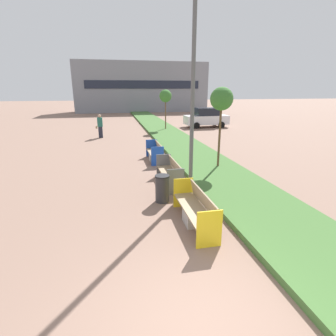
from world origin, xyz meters
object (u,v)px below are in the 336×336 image
Objects in this scene: sapling_tree_near at (222,100)px; parked_car_distant at (206,118)px; litter_bin at (162,189)px; bench_grey_frame at (170,175)px; sapling_tree_far at (165,96)px; bench_blue_frame at (155,154)px; bench_yellow_frame at (196,211)px; street_lamp_post at (194,47)px; pedestrian_walking at (100,126)px.

parked_car_distant is at bearing 72.29° from sapling_tree_near.
litter_bin is at bearing -136.52° from sapling_tree_near.
sapling_tree_far is (2.60, 13.66, 2.62)m from bench_grey_frame.
bench_blue_frame is at bearing -104.51° from sapling_tree_far.
litter_bin is at bearing 110.22° from bench_yellow_frame.
litter_bin is at bearing -115.14° from parked_car_distant.
street_lamp_post is at bearing -97.86° from sapling_tree_far.
pedestrian_walking is (-5.61, 9.72, -2.24)m from sapling_tree_near.
parked_car_distant reaches higher than pedestrian_walking.
parked_car_distant reaches higher than bench_blue_frame.
bench_yellow_frame is 0.64× the size of sapling_tree_near.
bench_blue_frame reaches higher than litter_bin.
bench_blue_frame is 0.53× the size of sapling_tree_near.
pedestrian_walking is at bearing 106.90° from street_lamp_post.
sapling_tree_far is 2.01× the size of pedestrian_walking.
pedestrian_walking is (-3.01, 11.17, 0.53)m from bench_grey_frame.
parked_car_distant is at bearing 65.61° from litter_bin.
bench_grey_frame is 4.06m from sapling_tree_near.
bench_blue_frame is 8.16m from pedestrian_walking.
parked_car_distant is (6.96, 18.36, 0.54)m from bench_yellow_frame.
parked_car_distant is (4.36, 13.65, -2.23)m from sapling_tree_near.
street_lamp_post reaches higher than bench_yellow_frame.
pedestrian_walking is (-3.01, 7.57, 0.54)m from bench_blue_frame.
sapling_tree_far is at bearing 82.14° from street_lamp_post.
sapling_tree_far is 6.48m from pedestrian_walking.
litter_bin is (-0.61, 1.67, 0.08)m from bench_yellow_frame.
sapling_tree_far is at bearing 23.94° from pedestrian_walking.
sapling_tree_near is 1.04× the size of sapling_tree_far.
sapling_tree_near reaches higher than bench_grey_frame.
parked_car_distant is at bearing 18.25° from sapling_tree_far.
pedestrian_walking is at bearing 101.78° from bench_yellow_frame.
parked_car_distant is at bearing 21.51° from pedestrian_walking.
street_lamp_post is 17.52m from parked_car_distant.
bench_yellow_frame is 19.64m from parked_car_distant.
litter_bin is 18.34m from parked_car_distant.
street_lamp_post is 14.66m from sapling_tree_far.
pedestrian_walking is (-5.61, -2.49, -2.08)m from sapling_tree_far.
bench_grey_frame is 1.26× the size of pedestrian_walking.
bench_yellow_frame is at bearing -103.59° from street_lamp_post.
street_lamp_post reaches higher than litter_bin.
street_lamp_post is at bearing -81.96° from bench_blue_frame.
street_lamp_post is (0.61, -0.75, 4.52)m from bench_grey_frame.
sapling_tree_near is at bearing -60.02° from pedestrian_walking.
parked_car_distant reaches higher than bench_yellow_frame.
sapling_tree_far is at bearing -162.50° from parked_car_distant.
street_lamp_post is 5.07× the size of pedestrian_walking.
street_lamp_post is (0.61, 2.52, 4.51)m from bench_yellow_frame.
sapling_tree_far reaches higher than bench_blue_frame.
bench_grey_frame is 0.25× the size of street_lamp_post.
street_lamp_post is at bearing 76.41° from bench_yellow_frame.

